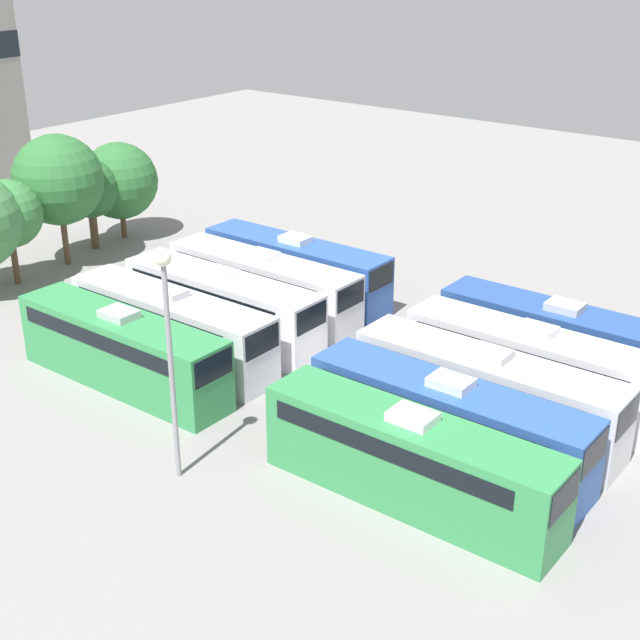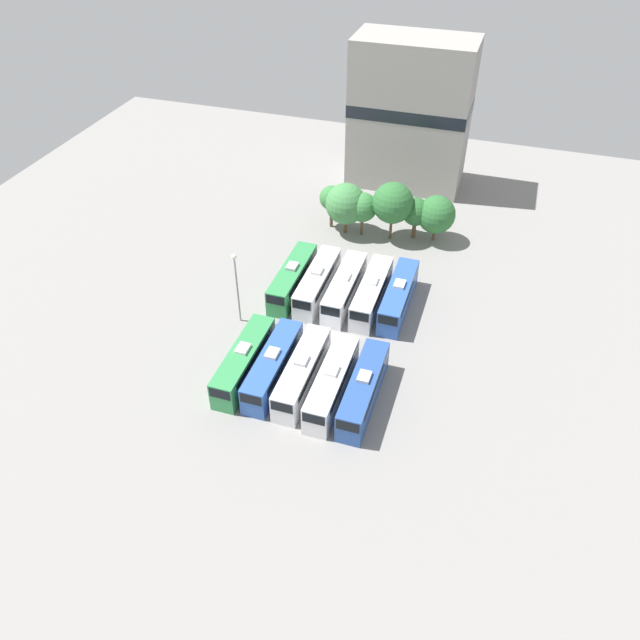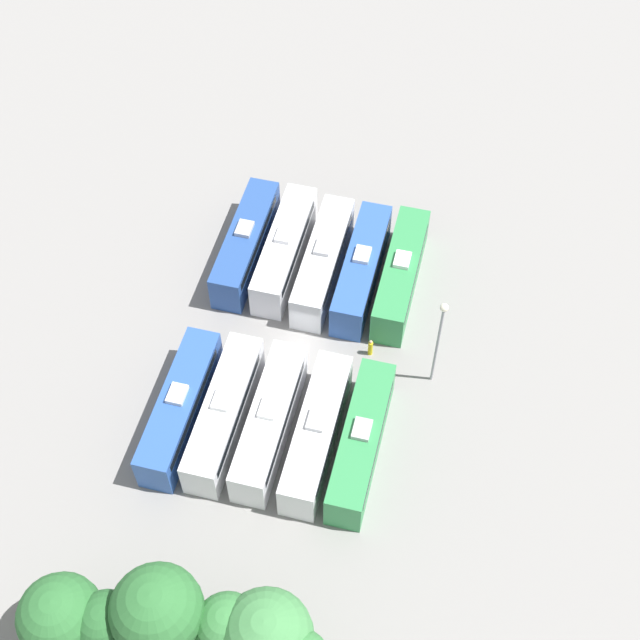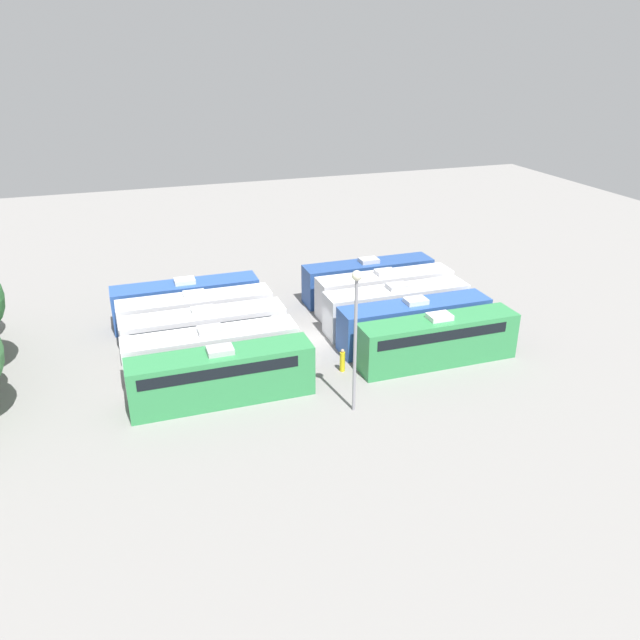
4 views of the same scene
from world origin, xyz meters
name	(u,v)px [view 4 (image 4 of 4)]	position (x,y,z in m)	size (l,w,h in m)	color
ground_plane	(306,341)	(0.00, 0.00, 0.00)	(118.36, 118.36, 0.00)	gray
bus_0	(437,339)	(-6.27, -7.67, 1.83)	(2.53, 11.50, 3.69)	#338C4C
bus_1	(414,322)	(-3.18, -7.42, 1.83)	(2.53, 11.50, 3.69)	#2D56A8
bus_2	(396,306)	(-0.05, -7.43, 1.83)	(2.53, 11.50, 3.69)	silver
bus_3	(384,291)	(3.23, -7.89, 1.83)	(2.53, 11.50, 3.69)	silver
bus_4	(368,279)	(6.43, -7.78, 1.83)	(2.53, 11.50, 3.69)	#284C93
bus_5	(221,374)	(-6.47, 7.55, 1.83)	(2.53, 11.50, 3.69)	#338C4C
bus_6	(211,353)	(-3.34, 7.63, 1.83)	(2.53, 11.50, 3.69)	white
bus_7	(204,332)	(0.06, 7.54, 1.83)	(2.53, 11.50, 3.69)	white
bus_8	(196,315)	(3.33, 7.67, 1.83)	(2.53, 11.50, 3.69)	silver
bus_9	(186,301)	(6.47, 7.96, 1.83)	(2.53, 11.50, 3.69)	#2D56A8
worker_person	(342,361)	(-5.35, -0.95, 0.77)	(0.36, 0.36, 1.67)	gold
light_pole	(356,320)	(-10.23, 0.15, 6.03)	(0.60, 0.60, 9.09)	gray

